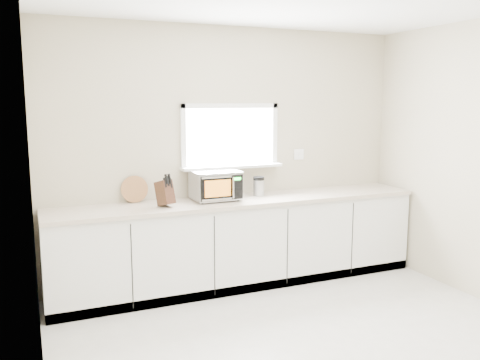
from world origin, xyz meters
TOP-DOWN VIEW (x-y plane):
  - ground at (0.00, 0.00)m, footprint 4.00×4.00m
  - back_wall at (0.00, 2.00)m, footprint 4.00×0.17m
  - cabinets at (0.00, 1.70)m, footprint 3.92×0.60m
  - countertop at (0.00, 1.69)m, footprint 3.92×0.64m
  - microwave at (-0.26, 1.73)m, footprint 0.47×0.40m
  - knife_block at (-0.82, 1.62)m, footprint 0.17×0.25m
  - cutting_board at (-1.05, 1.94)m, footprint 0.27×0.06m
  - coffee_grinder at (0.25, 1.78)m, footprint 0.14×0.14m

SIDE VIEW (x-z plane):
  - ground at x=0.00m, z-range 0.00..0.00m
  - cabinets at x=0.00m, z-range 0.00..0.88m
  - countertop at x=0.00m, z-range 0.88..0.92m
  - coffee_grinder at x=0.25m, z-range 0.92..1.13m
  - cutting_board at x=-1.05m, z-range 0.92..1.19m
  - knife_block at x=-0.82m, z-range 0.90..1.22m
  - microwave at x=-0.26m, z-range 0.93..1.23m
  - back_wall at x=0.00m, z-range 0.01..2.71m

